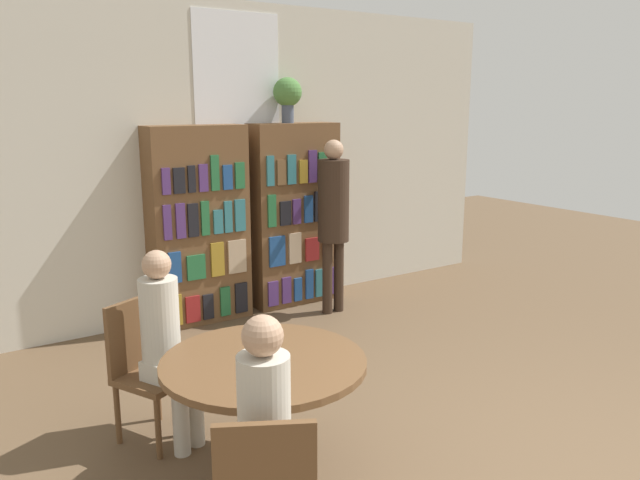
{
  "coord_description": "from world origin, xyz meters",
  "views": [
    {
      "loc": [
        -2.77,
        -1.64,
        2.06
      ],
      "look_at": [
        -0.22,
        2.15,
        1.05
      ],
      "focal_mm": 35.0,
      "sensor_mm": 36.0,
      "label": 1
    }
  ],
  "objects_px": {
    "bookshelf_left": "(199,226)",
    "flower_vase": "(288,94)",
    "seated_reader_right": "(265,433)",
    "librarian_standing": "(333,209)",
    "bookshelf_right": "(294,215)",
    "chair_left_side": "(146,363)",
    "seated_reader_left": "(167,340)",
    "reading_table": "(264,381)"
  },
  "relations": [
    {
      "from": "bookshelf_left",
      "to": "flower_vase",
      "type": "xyz_separation_m",
      "value": [
        0.99,
        0.0,
        1.21
      ]
    },
    {
      "from": "seated_reader_right",
      "to": "librarian_standing",
      "type": "relative_size",
      "value": 0.71
    },
    {
      "from": "librarian_standing",
      "to": "bookshelf_right",
      "type": "bearing_deg",
      "value": 105.61
    },
    {
      "from": "flower_vase",
      "to": "chair_left_side",
      "type": "height_order",
      "value": "flower_vase"
    },
    {
      "from": "bookshelf_left",
      "to": "chair_left_side",
      "type": "bearing_deg",
      "value": -122.13
    },
    {
      "from": "bookshelf_left",
      "to": "flower_vase",
      "type": "height_order",
      "value": "flower_vase"
    },
    {
      "from": "librarian_standing",
      "to": "seated_reader_left",
      "type": "bearing_deg",
      "value": -146.68
    },
    {
      "from": "chair_left_side",
      "to": "librarian_standing",
      "type": "bearing_deg",
      "value": -176.22
    },
    {
      "from": "flower_vase",
      "to": "reading_table",
      "type": "xyz_separation_m",
      "value": [
        -1.74,
        -2.62,
        -1.56
      ]
    },
    {
      "from": "bookshelf_right",
      "to": "chair_left_side",
      "type": "xyz_separation_m",
      "value": [
        -2.19,
        -1.81,
        -0.44
      ]
    },
    {
      "from": "seated_reader_right",
      "to": "librarian_standing",
      "type": "distance_m",
      "value": 3.58
    },
    {
      "from": "reading_table",
      "to": "bookshelf_left",
      "type": "bearing_deg",
      "value": 74.02
    },
    {
      "from": "bookshelf_right",
      "to": "reading_table",
      "type": "bearing_deg",
      "value": -124.5
    },
    {
      "from": "reading_table",
      "to": "chair_left_side",
      "type": "height_order",
      "value": "chair_left_side"
    },
    {
      "from": "bookshelf_right",
      "to": "reading_table",
      "type": "relative_size",
      "value": 1.67
    },
    {
      "from": "bookshelf_left",
      "to": "reading_table",
      "type": "relative_size",
      "value": 1.67
    },
    {
      "from": "bookshelf_right",
      "to": "chair_left_side",
      "type": "height_order",
      "value": "bookshelf_right"
    },
    {
      "from": "bookshelf_right",
      "to": "seated_reader_right",
      "type": "xyz_separation_m",
      "value": [
        -2.14,
        -3.24,
        -0.25
      ]
    },
    {
      "from": "flower_vase",
      "to": "librarian_standing",
      "type": "relative_size",
      "value": 0.26
    },
    {
      "from": "bookshelf_left",
      "to": "reading_table",
      "type": "xyz_separation_m",
      "value": [
        -0.75,
        -2.62,
        -0.35
      ]
    },
    {
      "from": "flower_vase",
      "to": "seated_reader_right",
      "type": "height_order",
      "value": "flower_vase"
    },
    {
      "from": "bookshelf_left",
      "to": "seated_reader_left",
      "type": "height_order",
      "value": "bookshelf_left"
    },
    {
      "from": "flower_vase",
      "to": "seated_reader_left",
      "type": "height_order",
      "value": "flower_vase"
    },
    {
      "from": "chair_left_side",
      "to": "seated_reader_left",
      "type": "height_order",
      "value": "seated_reader_left"
    },
    {
      "from": "chair_left_side",
      "to": "librarian_standing",
      "type": "distance_m",
      "value": 2.73
    },
    {
      "from": "reading_table",
      "to": "seated_reader_right",
      "type": "xyz_separation_m",
      "value": [
        -0.34,
        -0.62,
        0.09
      ]
    },
    {
      "from": "flower_vase",
      "to": "seated_reader_left",
      "type": "relative_size",
      "value": 0.36
    },
    {
      "from": "chair_left_side",
      "to": "seated_reader_right",
      "type": "height_order",
      "value": "seated_reader_right"
    },
    {
      "from": "seated_reader_left",
      "to": "bookshelf_right",
      "type": "bearing_deg",
      "value": -162.38
    },
    {
      "from": "flower_vase",
      "to": "seated_reader_right",
      "type": "bearing_deg",
      "value": -122.59
    },
    {
      "from": "chair_left_side",
      "to": "seated_reader_left",
      "type": "relative_size",
      "value": 0.72
    },
    {
      "from": "bookshelf_left",
      "to": "librarian_standing",
      "type": "bearing_deg",
      "value": -22.84
    },
    {
      "from": "bookshelf_left",
      "to": "seated_reader_right",
      "type": "bearing_deg",
      "value": -108.54
    },
    {
      "from": "reading_table",
      "to": "librarian_standing",
      "type": "distance_m",
      "value": 2.91
    },
    {
      "from": "bookshelf_right",
      "to": "flower_vase",
      "type": "distance_m",
      "value": 1.21
    },
    {
      "from": "bookshelf_left",
      "to": "flower_vase",
      "type": "bearing_deg",
      "value": 0.27
    },
    {
      "from": "flower_vase",
      "to": "seated_reader_right",
      "type": "relative_size",
      "value": 0.36
    },
    {
      "from": "seated_reader_left",
      "to": "librarian_standing",
      "type": "bearing_deg",
      "value": -172.26
    },
    {
      "from": "seated_reader_left",
      "to": "librarian_standing",
      "type": "relative_size",
      "value": 0.71
    },
    {
      "from": "flower_vase",
      "to": "librarian_standing",
      "type": "distance_m",
      "value": 1.22
    },
    {
      "from": "chair_left_side",
      "to": "flower_vase",
      "type": "bearing_deg",
      "value": -165.08
    },
    {
      "from": "bookshelf_right",
      "to": "librarian_standing",
      "type": "xyz_separation_m",
      "value": [
        0.14,
        -0.5,
        0.13
      ]
    }
  ]
}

